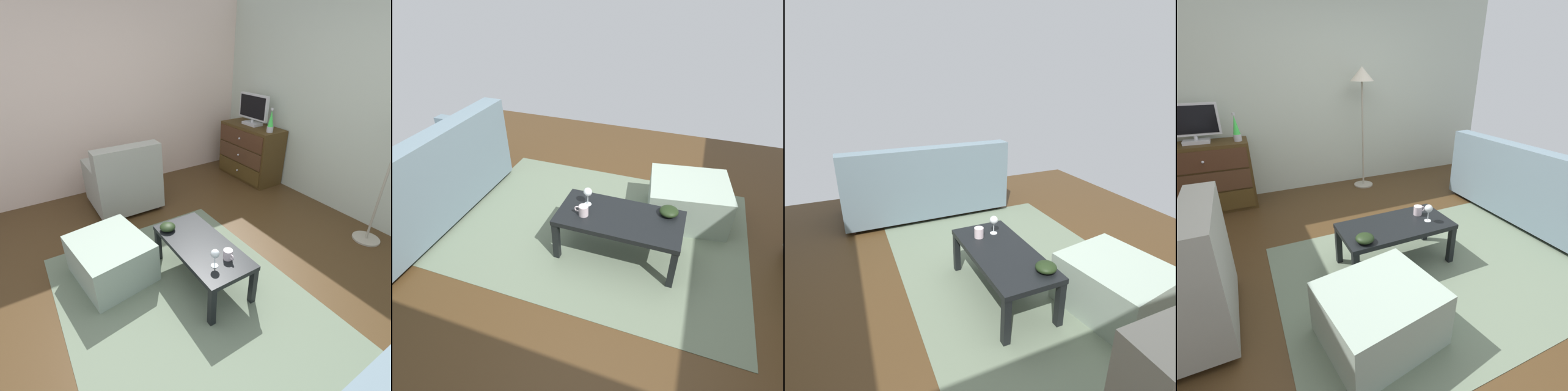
{
  "view_description": "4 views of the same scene",
  "coord_description": "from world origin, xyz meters",
  "views": [
    {
      "loc": [
        1.65,
        -1.09,
        1.96
      ],
      "look_at": [
        -0.15,
        0.06,
        0.83
      ],
      "focal_mm": 26.8,
      "sensor_mm": 36.0,
      "label": 1
    },
    {
      "loc": [
        -0.46,
        1.98,
        1.97
      ],
      "look_at": [
        0.17,
        0.17,
        0.61
      ],
      "focal_mm": 29.66,
      "sensor_mm": 36.0,
      "label": 2
    },
    {
      "loc": [
        -1.9,
        1.05,
        1.63
      ],
      "look_at": [
        0.12,
        0.17,
        0.8
      ],
      "focal_mm": 29.23,
      "sensor_mm": 36.0,
      "label": 3
    },
    {
      "loc": [
        -1.15,
        -1.85,
        1.62
      ],
      "look_at": [
        -0.21,
        0.19,
        0.64
      ],
      "focal_mm": 26.55,
      "sensor_mm": 36.0,
      "label": 4
    }
  ],
  "objects": [
    {
      "name": "ground_plane",
      "position": [
        0.0,
        0.0,
        -0.03
      ],
      "size": [
        5.42,
        5.07,
        0.05
      ],
      "primitive_type": "cube",
      "color": "#432E17"
    },
    {
      "name": "wall_accent_rear",
      "position": [
        0.0,
        2.3,
        1.32
      ],
      "size": [
        5.42,
        0.12,
        2.63
      ],
      "primitive_type": "cube",
      "color": "beige",
      "rests_on": "ground_plane"
    },
    {
      "name": "area_rug",
      "position": [
        0.2,
        -0.2,
        0.0
      ],
      "size": [
        2.6,
        1.9,
        0.01
      ],
      "primitive_type": "cube",
      "color": "#62715B",
      "rests_on": "ground_plane"
    },
    {
      "name": "dresser",
      "position": [
        -1.57,
        1.98,
        0.42
      ],
      "size": [
        0.99,
        0.49,
        0.83
      ],
      "color": "#432F13",
      "rests_on": "ground_plane"
    },
    {
      "name": "tv",
      "position": [
        -1.61,
        2.01,
        1.06
      ],
      "size": [
        0.56,
        0.18,
        0.45
      ],
      "color": "silver",
      "rests_on": "dresser"
    },
    {
      "name": "lava_lamp",
      "position": [
        -1.18,
        1.94,
        0.98
      ],
      "size": [
        0.09,
        0.09,
        0.33
      ],
      "color": "#B7B7BC",
      "rests_on": "dresser"
    },
    {
      "name": "coffee_table",
      "position": [
        -0.05,
        0.06,
        0.34
      ],
      "size": [
        0.98,
        0.47,
        0.39
      ],
      "color": "black",
      "rests_on": "ground_plane"
    },
    {
      "name": "wine_glass",
      "position": [
        0.24,
        -0.01,
        0.51
      ],
      "size": [
        0.07,
        0.07,
        0.16
      ],
      "color": "silver",
      "rests_on": "coffee_table"
    },
    {
      "name": "mug",
      "position": [
        0.22,
        0.13,
        0.43
      ],
      "size": [
        0.11,
        0.08,
        0.08
      ],
      "color": "silver",
      "rests_on": "coffee_table"
    },
    {
      "name": "bowl_decorative",
      "position": [
        -0.4,
        -0.09,
        0.42
      ],
      "size": [
        0.15,
        0.15,
        0.07
      ],
      "primitive_type": "ellipsoid",
      "color": "black",
      "rests_on": "coffee_table"
    },
    {
      "name": "couch_large",
      "position": [
        1.79,
        0.19,
        0.34
      ],
      "size": [
        0.85,
        1.93,
        0.88
      ],
      "color": "#332319",
      "rests_on": "ground_plane"
    },
    {
      "name": "ottoman",
      "position": [
        -0.53,
        -0.62,
        0.2
      ],
      "size": [
        0.78,
        0.7,
        0.39
      ],
      "primitive_type": "cube",
      "rotation": [
        0.0,
        0.0,
        0.15
      ],
      "color": "#8FA293",
      "rests_on": "ground_plane"
    },
    {
      "name": "standing_lamp",
      "position": [
        0.44,
        1.94,
        1.42
      ],
      "size": [
        0.32,
        0.32,
        1.66
      ],
      "color": "#A59E8C",
      "rests_on": "ground_plane"
    }
  ]
}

